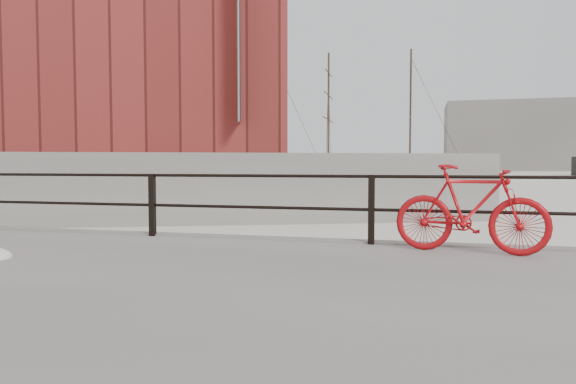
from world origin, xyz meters
The scene contains 11 objects.
far_quay centered at (-40.00, 72.00, 0.90)m, with size 24.00×150.00×1.80m, color gray.
bicycle centered at (-2.19, -0.59, 0.93)m, with size 1.91×0.29×1.15m, color #AF0B10.
schooner_mid centered at (-11.25, 80.30, 0.00)m, with size 30.18×12.77×21.59m, color silver, non-canonical shape.
schooner_left centered at (-30.84, 70.18, 0.00)m, with size 25.93×11.78×19.54m, color white, non-canonical shape.
workboat_near centered at (-26.86, 29.88, 0.00)m, with size 11.53×3.84×7.00m, color black, non-canonical shape.
workboat_far centered at (-35.76, 43.30, 0.00)m, with size 12.03×4.16×7.00m, color black, non-canonical shape.
apartment_mustard centered at (-29.49, 40.65, 12.90)m, with size 22.00×15.00×22.20m, color gold.
apartment_cream centered at (-38.11, 61.98, 12.40)m, with size 20.00×15.00×21.20m, color beige.
apartment_grey centered at (-46.35, 82.38, 13.40)m, with size 22.00×15.00×23.20m, color #A1A19C.
apartment_brick centered at (-54.97, 103.70, 12.40)m, with size 24.00×15.00×21.20m, color brown.
industrial_west centered at (20.00, 140.00, 9.00)m, with size 32.00×18.00×18.00m, color gray.
Camera 1 is at (-2.84, -7.58, 1.49)m, focal length 32.00 mm.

